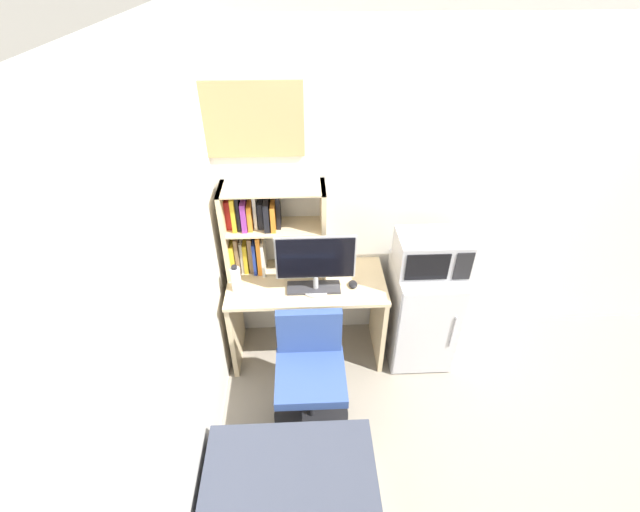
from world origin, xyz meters
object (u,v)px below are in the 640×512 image
(microwave, at_px, (431,253))
(hutch_bookshelf, at_px, (261,228))
(desk_chair, at_px, (310,378))
(water_bottle, at_px, (236,279))
(monitor, at_px, (316,261))
(computer_mouse, at_px, (353,284))
(keyboard, at_px, (314,288))
(mini_fridge, at_px, (421,312))
(wall_corkboard, at_px, (252,120))

(microwave, bearing_deg, hutch_bookshelf, 171.04)
(hutch_bookshelf, relative_size, desk_chair, 0.87)
(hutch_bookshelf, bearing_deg, water_bottle, -128.09)
(monitor, bearing_deg, computer_mouse, 5.97)
(keyboard, bearing_deg, mini_fridge, 3.81)
(mini_fridge, height_order, desk_chair, mini_fridge)
(hutch_bookshelf, xyz_separation_m, keyboard, (0.37, -0.25, -0.36))
(hutch_bookshelf, relative_size, mini_fridge, 0.85)
(water_bottle, relative_size, desk_chair, 0.25)
(monitor, distance_m, wall_corkboard, 1.02)
(wall_corkboard, bearing_deg, hutch_bookshelf, -87.44)
(monitor, bearing_deg, microwave, 4.77)
(water_bottle, height_order, microwave, microwave)
(desk_chair, bearing_deg, monitor, 83.18)
(mini_fridge, relative_size, wall_corkboard, 1.28)
(monitor, height_order, desk_chair, monitor)
(wall_corkboard, bearing_deg, monitor, -43.33)
(monitor, xyz_separation_m, keyboard, (-0.01, 0.01, -0.25))
(water_bottle, height_order, desk_chair, water_bottle)
(monitor, relative_size, wall_corkboard, 0.83)
(microwave, xyz_separation_m, desk_chair, (-0.89, -0.56, -0.64))
(water_bottle, bearing_deg, mini_fridge, 1.60)
(microwave, bearing_deg, mini_fridge, -90.34)
(microwave, bearing_deg, computer_mouse, -175.82)
(hutch_bookshelf, distance_m, microwave, 1.25)
(computer_mouse, bearing_deg, wall_corkboard, 152.83)
(keyboard, xyz_separation_m, wall_corkboard, (-0.38, 0.36, 1.12))
(hutch_bookshelf, xyz_separation_m, microwave, (1.23, -0.19, -0.12))
(monitor, height_order, computer_mouse, monitor)
(hutch_bookshelf, xyz_separation_m, computer_mouse, (0.66, -0.23, -0.36))
(hutch_bookshelf, relative_size, monitor, 1.31)
(monitor, bearing_deg, desk_chair, -96.82)
(keyboard, height_order, water_bottle, water_bottle)
(monitor, distance_m, keyboard, 0.25)
(computer_mouse, height_order, microwave, microwave)
(keyboard, relative_size, wall_corkboard, 0.57)
(water_bottle, height_order, mini_fridge, water_bottle)
(hutch_bookshelf, xyz_separation_m, mini_fridge, (1.23, -0.20, -0.70))
(microwave, xyz_separation_m, wall_corkboard, (-1.23, 0.30, 0.88))
(computer_mouse, distance_m, microwave, 0.61)
(keyboard, relative_size, desk_chair, 0.46)
(hutch_bookshelf, bearing_deg, monitor, -34.01)
(mini_fridge, xyz_separation_m, desk_chair, (-0.89, -0.56, -0.07))
(keyboard, relative_size, computer_mouse, 4.24)
(keyboard, bearing_deg, desk_chair, -95.00)
(computer_mouse, relative_size, microwave, 0.18)
(microwave, bearing_deg, desk_chair, -148.02)
(water_bottle, xyz_separation_m, desk_chair, (0.52, -0.52, -0.49))
(keyboard, relative_size, mini_fridge, 0.45)
(wall_corkboard, bearing_deg, desk_chair, -68.67)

